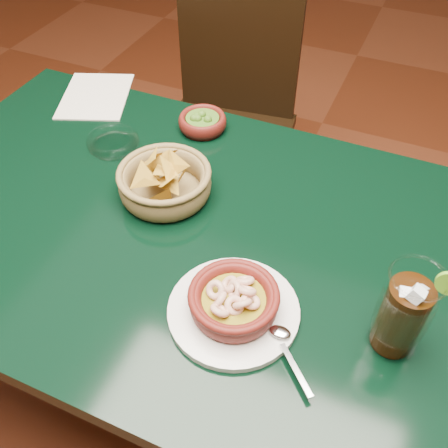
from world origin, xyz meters
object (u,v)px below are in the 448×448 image
at_px(dining_chair, 228,120).
at_px(cola_drink, 403,313).
at_px(dining_table, 169,250).
at_px(chip_basket, 165,182).
at_px(shrimp_plate, 234,303).

relative_size(dining_chair, cola_drink, 4.69).
height_order(dining_table, chip_basket, chip_basket).
xyz_separation_m(shrimp_plate, chip_basket, (-0.25, 0.22, 0.01)).
xyz_separation_m(dining_chair, cola_drink, (0.63, -0.81, 0.33)).
bearing_deg(cola_drink, chip_basket, 161.54).
xyz_separation_m(dining_chair, shrimp_plate, (0.38, -0.86, 0.28)).
bearing_deg(shrimp_plate, cola_drink, 10.98).
xyz_separation_m(dining_chair, chip_basket, (0.13, -0.64, 0.28)).
bearing_deg(shrimp_plate, dining_chair, 113.66).
relative_size(dining_table, chip_basket, 5.29).
relative_size(dining_chair, shrimp_plate, 3.25).
distance_m(shrimp_plate, chip_basket, 0.33).
distance_m(chip_basket, cola_drink, 0.53).
distance_m(dining_table, shrimp_plate, 0.29).
height_order(dining_chair, chip_basket, dining_chair).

